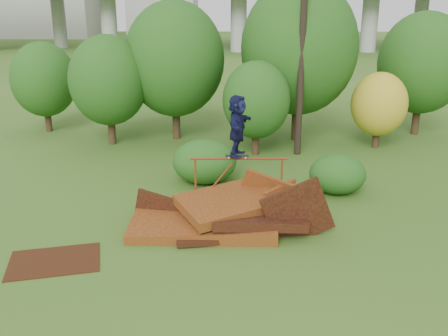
{
  "coord_description": "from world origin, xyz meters",
  "views": [
    {
      "loc": [
        -0.51,
        -11.65,
        6.03
      ],
      "look_at": [
        -0.8,
        2.0,
        1.6
      ],
      "focal_mm": 40.0,
      "sensor_mm": 36.0,
      "label": 1
    }
  ],
  "objects_px": {
    "scrap_pile": "(223,215)",
    "utility_pole": "(303,17)",
    "skater": "(237,126)",
    "flat_plate": "(54,261)"
  },
  "relations": [
    {
      "from": "skater",
      "to": "flat_plate",
      "type": "bearing_deg",
      "value": 135.23
    },
    {
      "from": "scrap_pile",
      "to": "utility_pole",
      "type": "bearing_deg",
      "value": 68.06
    },
    {
      "from": "scrap_pile",
      "to": "utility_pole",
      "type": "height_order",
      "value": "utility_pole"
    },
    {
      "from": "utility_pole",
      "to": "skater",
      "type": "bearing_deg",
      "value": -111.31
    },
    {
      "from": "skater",
      "to": "flat_plate",
      "type": "xyz_separation_m",
      "value": [
        -4.53,
        -2.94,
        -2.78
      ]
    },
    {
      "from": "flat_plate",
      "to": "utility_pole",
      "type": "xyz_separation_m",
      "value": [
        7.15,
        9.65,
        5.62
      ]
    },
    {
      "from": "flat_plate",
      "to": "utility_pole",
      "type": "bearing_deg",
      "value": 53.46
    },
    {
      "from": "scrap_pile",
      "to": "utility_pole",
      "type": "distance_m",
      "value": 9.66
    },
    {
      "from": "flat_plate",
      "to": "scrap_pile",
      "type": "bearing_deg",
      "value": 27.45
    },
    {
      "from": "skater",
      "to": "scrap_pile",
      "type": "bearing_deg",
      "value": 165.2
    }
  ]
}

